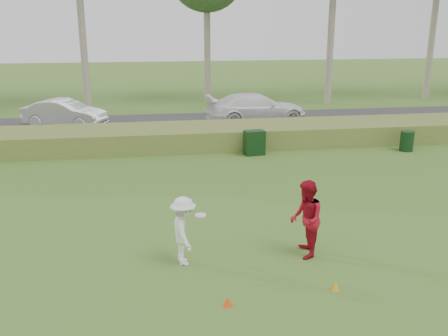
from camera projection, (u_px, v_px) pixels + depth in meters
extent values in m
plane|color=#3B6722|center=(250.00, 271.00, 11.46)|extent=(120.00, 120.00, 0.00)
cube|color=#5C6F2C|center=(197.00, 136.00, 22.70)|extent=(80.00, 3.00, 0.90)
cube|color=#2D2D2D|center=(188.00, 123.00, 27.55)|extent=(80.00, 6.00, 0.06)
cylinder|color=gray|center=(207.00, 16.00, 33.31)|extent=(0.44, 0.44, 11.50)
cylinder|color=gray|center=(436.00, 1.00, 34.69)|extent=(0.44, 0.44, 13.50)
imported|color=white|center=(184.00, 231.00, 11.62)|extent=(0.72, 1.12, 1.65)
cylinder|color=white|center=(200.00, 215.00, 11.57)|extent=(0.27, 0.27, 0.03)
imported|color=maroon|center=(306.00, 219.00, 11.97)|extent=(0.87, 1.04, 1.91)
cone|color=#F9440D|center=(228.00, 301.00, 10.05)|extent=(0.19, 0.19, 0.20)
cone|color=gold|center=(335.00, 286.00, 10.64)|extent=(0.19, 0.19, 0.21)
cube|color=black|center=(254.00, 143.00, 21.19)|extent=(0.91, 0.64, 1.05)
cylinder|color=black|center=(407.00, 141.00, 21.84)|extent=(0.69, 0.69, 0.88)
imported|color=silver|center=(65.00, 113.00, 26.37)|extent=(4.65, 3.12, 1.45)
imported|color=white|center=(256.00, 108.00, 27.38)|extent=(5.74, 2.80, 1.61)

